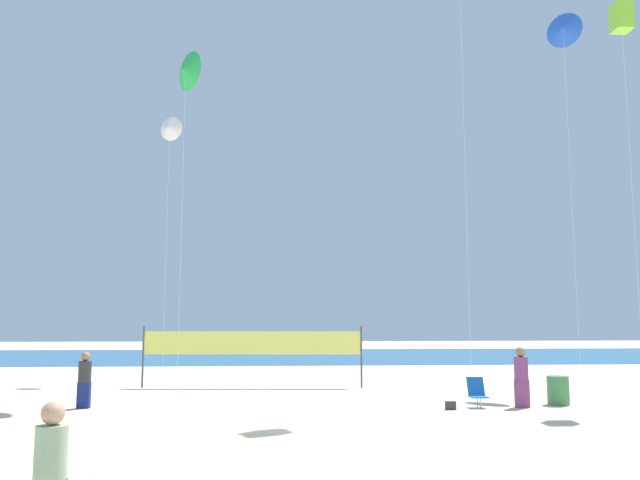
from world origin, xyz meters
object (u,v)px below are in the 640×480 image
at_px(beach_handbag, 451,405).
at_px(volleyball_net, 252,345).
at_px(kite_blue_delta, 563,30).
at_px(beachgoer_plum_shirt, 521,375).
at_px(beachgoer_charcoal_shirt, 85,378).
at_px(trash_barrel, 558,390).
at_px(kite_white_delta, 170,128).
at_px(folding_beach_chair, 477,392).
at_px(kite_lime_box, 621,18).
at_px(kite_green_delta, 186,70).
at_px(mother_figure, 50,468).

bearing_deg(beach_handbag, volleyball_net, 133.66).
bearing_deg(kite_blue_delta, beach_handbag, -138.05).
distance_m(beachgoer_plum_shirt, kite_blue_delta, 16.03).
bearing_deg(beachgoer_charcoal_shirt, trash_barrel, 120.39).
xyz_separation_m(beachgoer_plum_shirt, volleyball_net, (-8.45, 6.13, 0.67)).
bearing_deg(beachgoer_plum_shirt, volleyball_net, -28.48).
bearing_deg(beach_handbag, kite_white_delta, 134.68).
relative_size(folding_beach_chair, kite_white_delta, 0.07).
relative_size(volleyball_net, kite_lime_box, 0.61).
distance_m(kite_lime_box, kite_green_delta, 16.06).
xyz_separation_m(beachgoer_charcoal_shirt, kite_lime_box, (18.22, 1.26, 12.64)).
bearing_deg(beachgoer_charcoal_shirt, beach_handbag, 115.87).
bearing_deg(kite_blue_delta, folding_beach_chair, -136.14).
relative_size(beachgoer_plum_shirt, beachgoer_charcoal_shirt, 1.08).
relative_size(folding_beach_chair, kite_lime_box, 0.06).
relative_size(beachgoer_plum_shirt, kite_white_delta, 0.15).
xyz_separation_m(volleyball_net, beach_handbag, (6.15, -6.45, -1.52)).
bearing_deg(kite_white_delta, kite_blue_delta, -13.41).
height_order(kite_white_delta, kite_lime_box, kite_lime_box).
bearing_deg(folding_beach_chair, mother_figure, -96.33).
bearing_deg(beachgoer_plum_shirt, trash_barrel, -151.67).
height_order(mother_figure, volleyball_net, volleyball_net).
bearing_deg(kite_lime_box, beachgoer_charcoal_shirt, -176.03).
bearing_deg(beachgoer_plum_shirt, beach_handbag, 15.29).
height_order(folding_beach_chair, volleyball_net, volleyball_net).
height_order(trash_barrel, kite_green_delta, kite_green_delta).
relative_size(mother_figure, kite_lime_box, 0.12).
bearing_deg(kite_blue_delta, trash_barrel, -121.60).
bearing_deg(volleyball_net, kite_blue_delta, -0.55).
xyz_separation_m(beachgoer_charcoal_shirt, beach_handbag, (10.95, -0.97, -0.77)).
bearing_deg(beachgoer_plum_shirt, beachgoer_charcoal_shirt, 4.65).
bearing_deg(beachgoer_charcoal_shirt, folding_beach_chair, 118.63).
distance_m(beachgoer_charcoal_shirt, kite_lime_box, 22.22).
relative_size(kite_white_delta, kite_green_delta, 0.97).
height_order(beach_handbag, kite_lime_box, kite_lime_box).
bearing_deg(kite_green_delta, kite_white_delta, 104.46).
xyz_separation_m(beachgoer_plum_shirt, kite_green_delta, (-10.91, 3.44, 10.82)).
relative_size(beachgoer_plum_shirt, kite_blue_delta, 0.11).
distance_m(mother_figure, kite_green_delta, 18.27).
xyz_separation_m(mother_figure, volleyball_net, (1.62, 17.33, 0.74)).
relative_size(beachgoer_charcoal_shirt, kite_green_delta, 0.13).
bearing_deg(kite_green_delta, beachgoer_charcoal_shirt, -129.91).
height_order(beach_handbag, kite_white_delta, kite_white_delta).
relative_size(beachgoer_plum_shirt, volleyball_net, 0.21).
distance_m(folding_beach_chair, kite_lime_box, 14.63).
bearing_deg(beach_handbag, trash_barrel, 12.82).
bearing_deg(kite_green_delta, kite_lime_box, -5.46).
bearing_deg(beachgoer_charcoal_shirt, kite_lime_box, 124.90).
bearing_deg(beach_handbag, mother_figure, -125.52).
xyz_separation_m(volleyball_net, kite_white_delta, (-4.20, 4.02, 9.97)).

